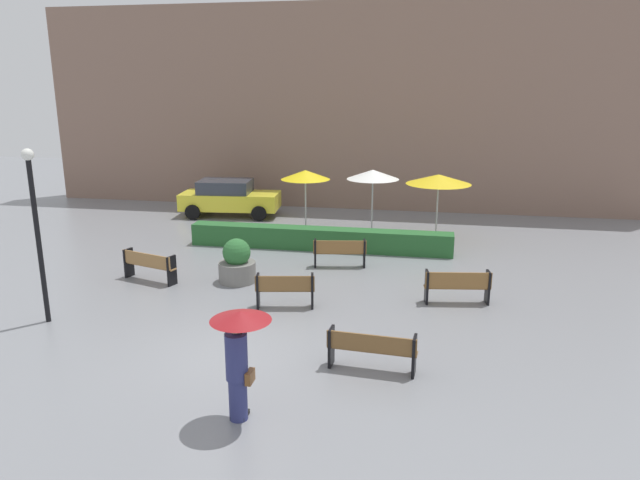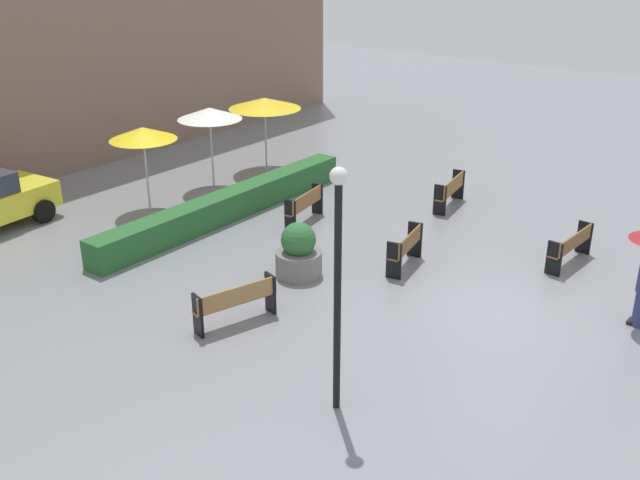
{
  "view_description": "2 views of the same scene",
  "coord_description": "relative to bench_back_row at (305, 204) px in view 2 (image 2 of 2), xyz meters",
  "views": [
    {
      "loc": [
        4.16,
        -11.11,
        5.64
      ],
      "look_at": [
        1.24,
        4.17,
        1.48
      ],
      "focal_mm": 33.16,
      "sensor_mm": 36.0,
      "label": 1
    },
    {
      "loc": [
        -13.11,
        -5.12,
        7.34
      ],
      "look_at": [
        -1.43,
        3.8,
        1.12
      ],
      "focal_mm": 40.77,
      "sensor_mm": 36.0,
      "label": 2
    }
  ],
  "objects": [
    {
      "name": "patio_umbrella_yellow",
      "position": [
        -1.98,
        4.12,
        1.73
      ],
      "size": [
        1.86,
        1.86,
        2.44
      ],
      "color": "silver",
      "rests_on": "ground"
    },
    {
      "name": "bench_back_row",
      "position": [
        0.0,
        0.0,
        0.0
      ],
      "size": [
        1.68,
        0.6,
        0.88
      ],
      "color": "olive",
      "rests_on": "ground"
    },
    {
      "name": "patio_umbrella_white",
      "position": [
        0.58,
        4.11,
        1.82
      ],
      "size": [
        1.95,
        1.95,
        2.53
      ],
      "color": "silver",
      "rests_on": "ground"
    },
    {
      "name": "ground_plane",
      "position": [
        -1.43,
        -6.48,
        -0.53
      ],
      "size": [
        60.0,
        60.0,
        0.0
      ],
      "primitive_type": "plane",
      "color": "gray"
    },
    {
      "name": "bench_mid_center",
      "position": [
        -0.84,
        -3.71,
        0.0
      ],
      "size": [
        1.55,
        0.63,
        0.89
      ],
      "color": "brown",
      "rests_on": "ground"
    },
    {
      "name": "hedge_strip",
      "position": [
        -1.02,
        1.92,
        -0.15
      ],
      "size": [
        9.16,
        0.7,
        0.76
      ],
      "primitive_type": "cube",
      "color": "#28602D",
      "rests_on": "ground"
    },
    {
      "name": "planter_pot",
      "position": [
        -2.72,
        -1.96,
        0.03
      ],
      "size": [
        1.08,
        1.08,
        1.3
      ],
      "color": "slate",
      "rests_on": "ground"
    },
    {
      "name": "bench_far_right",
      "position": [
        3.53,
        -2.56,
        -0.01
      ],
      "size": [
        1.74,
        0.62,
        0.89
      ],
      "color": "olive",
      "rests_on": "ground"
    },
    {
      "name": "bench_near_right",
      "position": [
        1.71,
        -6.74,
        -0.03
      ],
      "size": [
        1.83,
        0.49,
        0.82
      ],
      "color": "brown",
      "rests_on": "ground"
    },
    {
      "name": "lamp_post",
      "position": [
        -6.3,
        -5.66,
        2.03
      ],
      "size": [
        0.28,
        0.28,
        4.2
      ],
      "color": "black",
      "rests_on": "ground"
    },
    {
      "name": "building_facade",
      "position": [
        -1.43,
        9.52,
        4.0
      ],
      "size": [
        28.0,
        1.2,
        9.05
      ],
      "primitive_type": "cube",
      "color": "#846656",
      "rests_on": "ground"
    },
    {
      "name": "patio_umbrella_yellow_far",
      "position": [
        2.97,
        4.02,
        1.73
      ],
      "size": [
        2.36,
        2.36,
        2.43
      ],
      "color": "silver",
      "rests_on": "ground"
    },
    {
      "name": "bench_far_left",
      "position": [
        -5.26,
        -2.39,
        -0.01
      ],
      "size": [
        1.8,
        0.85,
        0.87
      ],
      "color": "#9E7242",
      "rests_on": "ground"
    }
  ]
}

